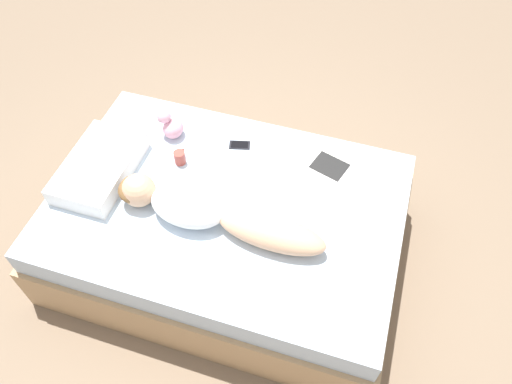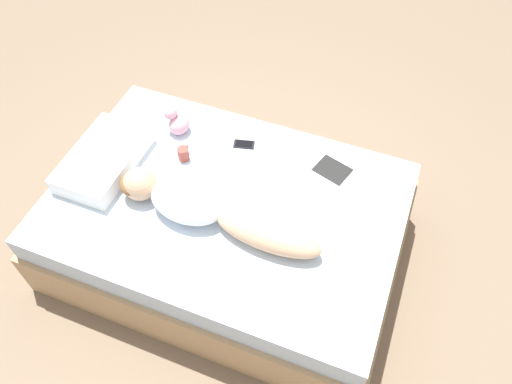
# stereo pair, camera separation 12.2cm
# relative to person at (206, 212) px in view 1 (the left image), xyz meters

# --- Properties ---
(ground_plane) EXTENTS (12.00, 12.00, 0.00)m
(ground_plane) POSITION_rel_person_xyz_m (0.16, -0.06, -0.67)
(ground_plane) COLOR #7A6651
(bed) EXTENTS (1.51, 2.17, 0.58)m
(bed) POSITION_rel_person_xyz_m (0.16, -0.06, -0.38)
(bed) COLOR tan
(bed) RESTS_ON ground_plane
(person) EXTENTS (0.30, 1.27, 0.20)m
(person) POSITION_rel_person_xyz_m (0.00, 0.00, 0.00)
(person) COLOR tan
(person) RESTS_ON bed
(open_magazine) EXTENTS (0.59, 0.45, 0.01)m
(open_magazine) POSITION_rel_person_xyz_m (0.50, -0.56, -0.09)
(open_magazine) COLOR white
(open_magazine) RESTS_ON bed
(coffee_mug) EXTENTS (0.11, 0.07, 0.09)m
(coffee_mug) POSITION_rel_person_xyz_m (0.37, 0.33, -0.04)
(coffee_mug) COLOR #993D33
(coffee_mug) RESTS_ON bed
(cell_phone) EXTENTS (0.10, 0.15, 0.01)m
(cell_phone) POSITION_rel_person_xyz_m (0.63, 0.01, -0.09)
(cell_phone) COLOR black
(cell_phone) RESTS_ON bed
(plush_toy) EXTENTS (0.15, 0.16, 0.20)m
(plush_toy) POSITION_rel_person_xyz_m (0.58, 0.48, -0.01)
(plush_toy) COLOR #DB9EB2
(plush_toy) RESTS_ON bed
(pillow) EXTENTS (0.63, 0.38, 0.12)m
(pillow) POSITION_rel_person_xyz_m (0.14, 0.77, -0.03)
(pillow) COLOR white
(pillow) RESTS_ON bed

